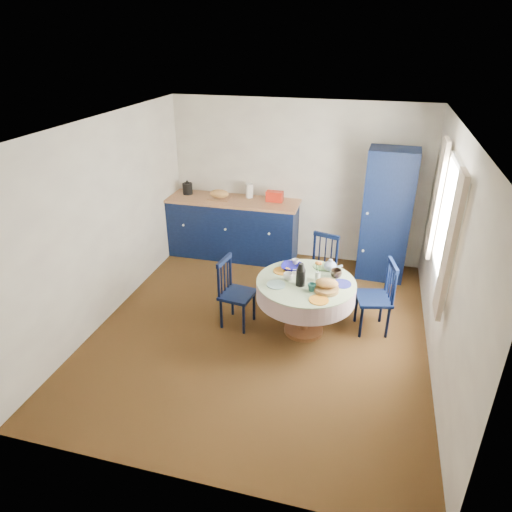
{
  "coord_description": "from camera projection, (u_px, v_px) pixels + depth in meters",
  "views": [
    {
      "loc": [
        1.16,
        -4.6,
        3.36
      ],
      "look_at": [
        -0.12,
        0.2,
        0.91
      ],
      "focal_mm": 32.0,
      "sensor_mm": 36.0,
      "label": 1
    }
  ],
  "objects": [
    {
      "name": "ceiling",
      "position": [
        262.0,
        126.0,
        4.64
      ],
      "size": [
        4.5,
        4.5,
        0.0
      ],
      "primitive_type": "plane",
      "rotation": [
        3.14,
        0.0,
        0.0
      ],
      "color": "white",
      "rests_on": "wall_back"
    },
    {
      "name": "cobalt_bowl",
      "position": [
        292.0,
        267.0,
        5.64
      ],
      "size": [
        0.26,
        0.26,
        0.06
      ],
      "primitive_type": "imported",
      "color": "#0E0C6A",
      "rests_on": "dining_table"
    },
    {
      "name": "chair_right",
      "position": [
        377.0,
        297.0,
        5.53
      ],
      "size": [
        0.48,
        0.5,
        0.93
      ],
      "rotation": [
        0.0,
        0.0,
        -1.33
      ],
      "color": "black",
      "rests_on": "floor"
    },
    {
      "name": "wall_left",
      "position": [
        105.0,
        221.0,
        5.65
      ],
      "size": [
        0.02,
        4.5,
        2.5
      ],
      "primitive_type": "cube",
      "color": "silver",
      "rests_on": "floor"
    },
    {
      "name": "wall_back",
      "position": [
        297.0,
        182.0,
        7.14
      ],
      "size": [
        4.0,
        0.02,
        2.5
      ],
      "primitive_type": "cube",
      "color": "silver",
      "rests_on": "floor"
    },
    {
      "name": "chair_far",
      "position": [
        321.0,
        267.0,
        6.24
      ],
      "size": [
        0.5,
        0.49,
        0.92
      ],
      "rotation": [
        0.0,
        0.0,
        -0.27
      ],
      "color": "black",
      "rests_on": "floor"
    },
    {
      "name": "kitchen_counter",
      "position": [
        231.0,
        227.0,
        7.45
      ],
      "size": [
        2.2,
        0.7,
        1.22
      ],
      "rotation": [
        0.0,
        0.0,
        0.01
      ],
      "color": "black",
      "rests_on": "floor"
    },
    {
      "name": "mug_b",
      "position": [
        312.0,
        287.0,
        5.17
      ],
      "size": [
        0.1,
        0.1,
        0.09
      ],
      "primitive_type": "imported",
      "color": "#296661",
      "rests_on": "dining_table"
    },
    {
      "name": "mug_d",
      "position": [
        296.0,
        262.0,
        5.74
      ],
      "size": [
        0.09,
        0.09,
        0.08
      ],
      "primitive_type": "imported",
      "color": "silver",
      "rests_on": "dining_table"
    },
    {
      "name": "pantry_cabinet",
      "position": [
        386.0,
        216.0,
        6.59
      ],
      "size": [
        0.7,
        0.52,
        1.94
      ],
      "rotation": [
        0.0,
        0.0,
        -0.05
      ],
      "color": "black",
      "rests_on": "floor"
    },
    {
      "name": "wall_right",
      "position": [
        448.0,
        258.0,
        4.73
      ],
      "size": [
        0.02,
        4.5,
        2.5
      ],
      "primitive_type": "cube",
      "color": "silver",
      "rests_on": "floor"
    },
    {
      "name": "floor",
      "position": [
        261.0,
        329.0,
        5.74
      ],
      "size": [
        4.5,
        4.5,
        0.0
      ],
      "primitive_type": "plane",
      "color": "black",
      "rests_on": "ground"
    },
    {
      "name": "dining_table",
      "position": [
        306.0,
        290.0,
        5.44
      ],
      "size": [
        1.18,
        1.18,
        0.99
      ],
      "color": "brown",
      "rests_on": "floor"
    },
    {
      "name": "mug_a",
      "position": [
        288.0,
        277.0,
        5.4
      ],
      "size": [
        0.12,
        0.12,
        0.09
      ],
      "primitive_type": "imported",
      "color": "silver",
      "rests_on": "dining_table"
    },
    {
      "name": "chair_left",
      "position": [
        235.0,
        292.0,
        5.66
      ],
      "size": [
        0.43,
        0.45,
        0.9
      ],
      "rotation": [
        0.0,
        0.0,
        1.43
      ],
      "color": "black",
      "rests_on": "floor"
    },
    {
      "name": "mug_c",
      "position": [
        336.0,
        274.0,
        5.45
      ],
      "size": [
        0.13,
        0.13,
        0.11
      ],
      "primitive_type": "imported",
      "color": "black",
      "rests_on": "dining_table"
    },
    {
      "name": "window",
      "position": [
        445.0,
        223.0,
        4.88
      ],
      "size": [
        0.1,
        1.74,
        1.45
      ],
      "color": "white",
      "rests_on": "wall_right"
    }
  ]
}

